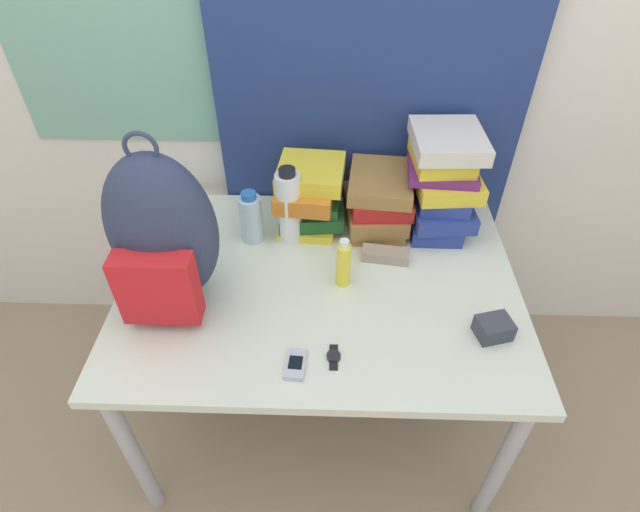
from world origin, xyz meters
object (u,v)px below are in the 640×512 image
at_px(water_bottle, 251,218).
at_px(sunglasses_case, 385,255).
at_px(book_stack_center, 378,200).
at_px(book_stack_left, 309,195).
at_px(backpack, 162,236).
at_px(sunscreen_bottle, 344,264).
at_px(camera_pouch, 494,328).
at_px(book_stack_right, 441,181).
at_px(sports_bottle, 289,207).
at_px(cell_phone, 296,364).
at_px(wristwatch, 334,357).

distance_m(water_bottle, sunglasses_case, 0.46).
xyz_separation_m(book_stack_center, water_bottle, (-0.42, -0.10, -0.01)).
relative_size(book_stack_left, sunglasses_case, 1.86).
xyz_separation_m(backpack, water_bottle, (0.19, 0.27, -0.14)).
bearing_deg(sunscreen_bottle, book_stack_left, 110.99).
xyz_separation_m(backpack, camera_pouch, (0.91, -0.13, -0.20)).
distance_m(book_stack_right, sunscreen_bottle, 0.46).
height_order(book_stack_right, camera_pouch, book_stack_right).
bearing_deg(camera_pouch, book_stack_left, 136.88).
relative_size(sports_bottle, camera_pouch, 2.53).
xyz_separation_m(book_stack_center, book_stack_right, (0.20, 0.01, 0.08)).
distance_m(cell_phone, wristwatch, 0.10).
relative_size(backpack, sports_bottle, 1.95).
bearing_deg(sports_bottle, book_stack_right, 11.32).
distance_m(sports_bottle, cell_phone, 0.54).
distance_m(water_bottle, sports_bottle, 0.13).
relative_size(book_stack_center, cell_phone, 3.00).
distance_m(cell_phone, camera_pouch, 0.55).
xyz_separation_m(sports_bottle, wristwatch, (0.15, -0.49, -0.13)).
distance_m(water_bottle, sunscreen_bottle, 0.37).
distance_m(book_stack_center, wristwatch, 0.61).
bearing_deg(sunglasses_case, wristwatch, -112.15).
xyz_separation_m(sunscreen_bottle, sunglasses_case, (0.14, 0.11, -0.06)).
xyz_separation_m(sports_bottle, sunscreen_bottle, (0.18, -0.21, -0.05)).
height_order(book_stack_left, sunglasses_case, book_stack_left).
distance_m(book_stack_right, cell_phone, 0.79).
height_order(backpack, sunscreen_bottle, backpack).
relative_size(backpack, book_stack_left, 1.84).
relative_size(water_bottle, sunglasses_case, 1.20).
bearing_deg(water_bottle, book_stack_center, 13.24).
distance_m(sunglasses_case, camera_pouch, 0.41).
height_order(book_stack_center, sports_bottle, sports_bottle).
bearing_deg(book_stack_right, backpack, -155.31).
distance_m(book_stack_center, sunscreen_bottle, 0.33).
relative_size(book_stack_right, wristwatch, 4.20).
distance_m(sports_bottle, camera_pouch, 0.72).
distance_m(backpack, camera_pouch, 0.94).
xyz_separation_m(water_bottle, sports_bottle, (0.13, 0.00, 0.04)).
xyz_separation_m(water_bottle, sunscreen_bottle, (0.30, -0.21, -0.01)).
distance_m(sunscreen_bottle, wristwatch, 0.30).
bearing_deg(camera_pouch, cell_phone, -167.10).
bearing_deg(wristwatch, book_stack_center, 76.37).
bearing_deg(camera_pouch, sunscreen_bottle, 155.09).
relative_size(sports_bottle, sunglasses_case, 1.75).
height_order(backpack, sports_bottle, backpack).
bearing_deg(sunscreen_bottle, wristwatch, -95.08).
bearing_deg(sports_bottle, book_stack_left, 57.00).
xyz_separation_m(book_stack_right, water_bottle, (-0.63, -0.10, -0.09)).
bearing_deg(water_bottle, backpack, -125.26).
xyz_separation_m(water_bottle, sunglasses_case, (0.44, -0.09, -0.07)).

